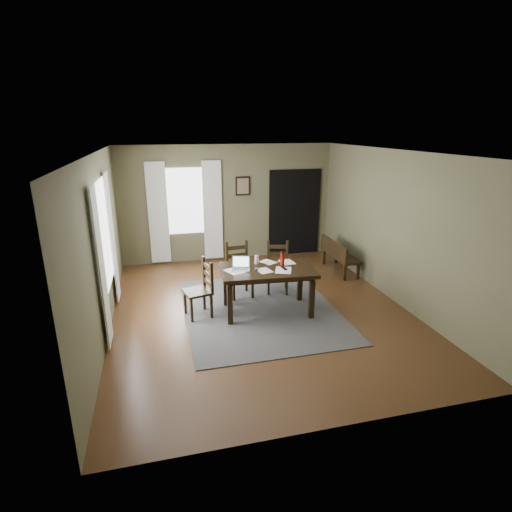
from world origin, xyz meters
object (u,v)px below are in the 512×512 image
object	(u,v)px
dining_table	(267,274)
water_bottle	(282,259)
chair_back_right	(278,268)
laptop	(241,266)
chair_end	(200,289)
chair_back_left	(239,270)
bench	(338,253)

from	to	relation	value
dining_table	water_bottle	world-z (taller)	water_bottle
chair_back_right	laptop	bearing A→B (deg)	-124.33
chair_back_right	laptop	xyz separation A→B (m)	(-0.88, -0.74, 0.37)
chair_end	water_bottle	xyz separation A→B (m)	(1.42, -0.04, 0.44)
chair_end	chair_back_right	bearing A→B (deg)	101.11
chair_end	dining_table	bearing A→B (deg)	70.43
chair_back_right	dining_table	bearing A→B (deg)	-102.35
water_bottle	chair_back_left	bearing A→B (deg)	129.72
chair_back_left	chair_end	bearing A→B (deg)	-145.14
chair_end	water_bottle	bearing A→B (deg)	75.10
chair_end	chair_back_right	size ratio (longest dim) A/B	1.00
chair_end	chair_back_right	world-z (taller)	chair_end
bench	laptop	world-z (taller)	laptop
dining_table	bench	world-z (taller)	dining_table
chair_back_left	water_bottle	bearing A→B (deg)	-56.11
bench	chair_end	bearing A→B (deg)	114.39
chair_back_left	laptop	world-z (taller)	chair_back_left
laptop	water_bottle	world-z (taller)	water_bottle
chair_back_right	water_bottle	size ratio (longest dim) A/B	3.71
chair_back_left	bench	world-z (taller)	chair_back_left
chair_back_left	chair_back_right	xyz separation A→B (m)	(0.76, 0.02, -0.02)
dining_table	water_bottle	distance (m)	0.37
chair_end	bench	size ratio (longest dim) A/B	0.78
water_bottle	laptop	bearing A→B (deg)	179.39
chair_end	bench	distance (m)	3.50
dining_table	chair_back_left	size ratio (longest dim) A/B	1.61
bench	water_bottle	bearing A→B (deg)	129.96
chair_back_right	bench	bearing A→B (deg)	39.82
laptop	chair_back_right	bearing A→B (deg)	55.39
chair_end	chair_back_left	distance (m)	1.06
chair_end	bench	xyz separation A→B (m)	(3.19, 1.44, -0.06)
dining_table	chair_end	size ratio (longest dim) A/B	1.68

